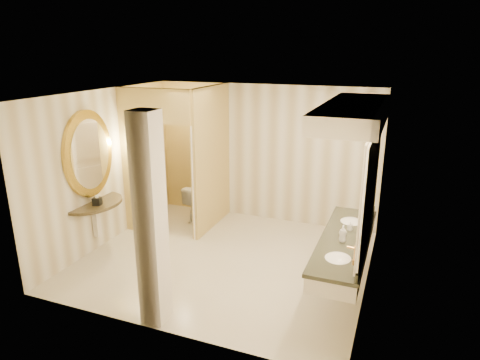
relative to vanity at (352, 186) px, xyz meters
The scene contains 16 objects.
floor 2.59m from the vanity, 169.93° to the left, with size 4.50×4.50×0.00m, color beige.
ceiling 2.28m from the vanity, 169.93° to the left, with size 4.50×4.50×0.00m, color white.
wall_back 3.09m from the vanity, 130.09° to the left, with size 4.50×0.02×2.70m, color #EFE8CF.
wall_front 2.59m from the vanity, 140.21° to the right, with size 4.50×0.02×2.70m, color #EFE8CF.
wall_left 4.25m from the vanity, behind, with size 0.02×4.00×2.70m, color #EFE8CF.
wall_right 0.52m from the vanity, 52.41° to the left, with size 0.02×4.00×2.70m, color #EFE8CF.
toilet_closet 3.38m from the vanity, 156.96° to the left, with size 1.50×1.55×2.70m.
wall_sconce 3.98m from the vanity, 168.68° to the left, with size 0.14×0.14×0.42m.
vanity is the anchor object (origin of this frame).
console_shelf 4.20m from the vanity, behind, with size 1.11×1.11×2.01m.
pillar 2.62m from the vanity, 146.18° to the right, with size 0.30×0.30×2.70m, color white.
tissue_box 4.09m from the vanity, behind, with size 0.13×0.13×0.13m, color black.
toilet 3.82m from the vanity, 150.29° to the left, with size 0.40×0.71×0.72m, color white.
soap_bottle_a 0.75m from the vanity, 90.73° to the left, with size 0.06×0.06×0.13m, color beige.
soap_bottle_b 0.69m from the vanity, 145.56° to the left, with size 0.11×0.11×0.13m, color silver.
soap_bottle_c 0.65m from the vanity, 109.77° to the right, with size 0.09×0.09×0.24m, color #C6B28C.
Camera 1 is at (2.55, -5.84, 3.36)m, focal length 32.00 mm.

